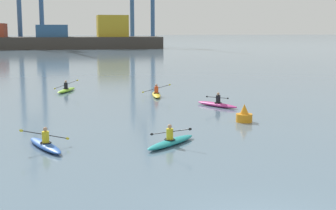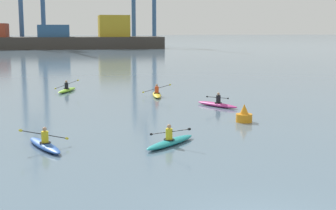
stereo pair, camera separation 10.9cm
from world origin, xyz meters
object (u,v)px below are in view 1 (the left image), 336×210
at_px(container_barge, 56,39).
at_px(kayak_yellow, 156,94).
at_px(kayak_blue, 45,144).
at_px(kayak_magenta, 217,104).
at_px(channel_buoy, 244,116).
at_px(kayak_lime, 66,90).
at_px(kayak_teal, 171,141).

relative_size(container_barge, kayak_yellow, 16.24).
bearing_deg(kayak_blue, kayak_magenta, 41.78).
height_order(channel_buoy, kayak_lime, kayak_lime).
distance_m(container_barge, kayak_blue, 108.82).
relative_size(kayak_magenta, kayak_yellow, 0.93).
bearing_deg(kayak_teal, kayak_lime, 103.17).
xyz_separation_m(kayak_blue, kayak_yellow, (7.54, 15.15, 0.00)).
bearing_deg(kayak_blue, kayak_yellow, 63.53).
bearing_deg(kayak_lime, channel_buoy, -57.52).
xyz_separation_m(container_barge, kayak_magenta, (12.85, -99.28, -2.38)).
xyz_separation_m(container_barge, kayak_teal, (7.66, -109.25, -2.38)).
relative_size(kayak_teal, kayak_yellow, 0.83).
xyz_separation_m(kayak_teal, kayak_yellow, (2.12, 15.63, 0.00)).
bearing_deg(container_barge, kayak_yellow, -84.04).
distance_m(kayak_magenta, kayak_yellow, 6.44).
relative_size(container_barge, channel_buoy, 55.97).
xyz_separation_m(kayak_lime, kayak_teal, (4.62, -19.73, 0.00)).
bearing_deg(kayak_teal, container_barge, 94.01).
height_order(kayak_lime, kayak_yellow, kayak_lime).
bearing_deg(channel_buoy, container_barge, 96.93).
relative_size(channel_buoy, kayak_yellow, 0.29).
height_order(container_barge, kayak_teal, container_barge).
bearing_deg(kayak_magenta, kayak_lime, 135.17).
bearing_deg(kayak_yellow, kayak_lime, 148.68).
bearing_deg(kayak_yellow, container_barge, 95.96).
distance_m(kayak_blue, kayak_teal, 5.45).
bearing_deg(kayak_yellow, kayak_magenta, -61.45).
bearing_deg(kayak_magenta, kayak_yellow, 118.55).
distance_m(kayak_teal, kayak_yellow, 15.77).
xyz_separation_m(channel_buoy, kayak_teal, (-5.07, -4.51, -0.19)).
height_order(kayak_magenta, kayak_yellow, kayak_yellow).
distance_m(container_barge, kayak_lime, 89.61).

